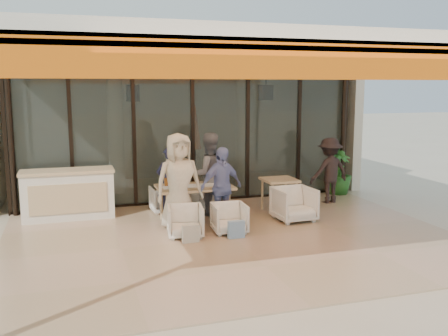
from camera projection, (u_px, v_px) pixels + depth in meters
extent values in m
plane|color=#C6B293|center=(234.00, 239.00, 8.97)|extent=(70.00, 70.00, 0.00)
cube|color=tan|center=(234.00, 239.00, 8.97)|extent=(8.00, 6.00, 0.01)
cube|color=silver|center=(234.00, 51.00, 8.43)|extent=(8.00, 6.00, 0.20)
cube|color=#E55E0C|center=(316.00, 60.00, 5.71)|extent=(8.00, 0.12, 0.45)
cube|color=#E85B13|center=(291.00, 53.00, 6.34)|extent=(8.00, 1.50, 0.06)
cylinder|color=black|center=(11.00, 141.00, 10.27)|extent=(0.12, 0.12, 3.20)
cylinder|color=black|center=(343.00, 131.00, 12.57)|extent=(0.12, 0.12, 3.20)
cube|color=#9EADA3|center=(193.00, 135.00, 11.53)|extent=(8.00, 0.03, 3.20)
cube|color=black|center=(193.00, 201.00, 11.79)|extent=(8.00, 0.10, 0.08)
cube|color=black|center=(192.00, 66.00, 11.28)|extent=(8.00, 0.10, 0.08)
cube|color=black|center=(5.00, 141.00, 10.35)|extent=(0.08, 0.10, 3.20)
cube|color=black|center=(71.00, 139.00, 10.73)|extent=(0.08, 0.10, 3.20)
cube|color=black|center=(134.00, 137.00, 11.13)|extent=(0.08, 0.10, 3.20)
cube|color=black|center=(193.00, 135.00, 11.53)|extent=(0.08, 0.10, 3.20)
cube|color=black|center=(247.00, 133.00, 11.93)|extent=(0.08, 0.10, 3.20)
cube|color=black|center=(299.00, 132.00, 12.34)|extent=(0.08, 0.10, 3.20)
cube|color=black|center=(345.00, 130.00, 12.72)|extent=(0.08, 0.10, 3.20)
cube|color=silver|center=(164.00, 121.00, 14.81)|extent=(9.00, 0.25, 3.40)
cube|color=silver|center=(325.00, 122.00, 14.47)|extent=(0.25, 3.50, 3.40)
cube|color=silver|center=(176.00, 59.00, 12.89)|extent=(9.00, 3.50, 0.25)
cube|color=#E3BE8A|center=(178.00, 188.00, 13.44)|extent=(8.00, 3.50, 0.02)
cylinder|color=silver|center=(116.00, 135.00, 12.58)|extent=(0.40, 0.40, 3.00)
cylinder|color=silver|center=(243.00, 131.00, 13.59)|extent=(0.40, 0.40, 3.00)
cylinder|color=black|center=(132.00, 74.00, 12.08)|extent=(0.03, 0.03, 0.70)
cube|color=black|center=(133.00, 93.00, 12.15)|extent=(0.30, 0.30, 0.40)
sphere|color=#FFBF72|center=(133.00, 93.00, 12.15)|extent=(0.18, 0.18, 0.18)
cylinder|color=black|center=(266.00, 75.00, 13.12)|extent=(0.03, 0.03, 0.70)
cube|color=black|center=(266.00, 92.00, 13.19)|extent=(0.30, 0.30, 0.40)
sphere|color=#FFBF72|center=(266.00, 92.00, 13.19)|extent=(0.18, 0.18, 0.18)
cylinder|color=black|center=(195.00, 191.00, 12.82)|extent=(0.40, 0.40, 0.05)
cylinder|color=black|center=(195.00, 153.00, 12.65)|extent=(0.04, 0.04, 2.10)
cone|color=orange|center=(195.00, 127.00, 12.55)|extent=(0.32, 0.32, 1.10)
cube|color=silver|center=(68.00, 196.00, 10.22)|extent=(1.80, 0.60, 1.00)
cube|color=#E3BE8A|center=(67.00, 171.00, 10.14)|extent=(1.85, 0.65, 0.06)
cube|color=#E3BE8A|center=(68.00, 199.00, 9.93)|extent=(1.50, 0.02, 0.60)
cube|color=#E3BE8A|center=(195.00, 187.00, 9.99)|extent=(1.50, 0.90, 0.05)
cube|color=white|center=(195.00, 186.00, 9.98)|extent=(1.30, 0.35, 0.01)
cylinder|color=#E3BE8A|center=(168.00, 211.00, 9.56)|extent=(0.06, 0.06, 0.70)
cylinder|color=#E3BE8A|center=(229.00, 206.00, 9.93)|extent=(0.06, 0.06, 0.70)
cylinder|color=#E3BE8A|center=(162.00, 204.00, 10.16)|extent=(0.06, 0.06, 0.70)
cylinder|color=#E3BE8A|center=(220.00, 200.00, 10.53)|extent=(0.06, 0.06, 0.70)
cylinder|color=white|center=(174.00, 186.00, 9.70)|extent=(0.06, 0.06, 0.11)
cylinder|color=white|center=(180.00, 182.00, 10.09)|extent=(0.06, 0.06, 0.11)
cylinder|color=white|center=(198.00, 184.00, 9.89)|extent=(0.06, 0.06, 0.11)
cylinder|color=white|center=(207.00, 180.00, 10.23)|extent=(0.06, 0.06, 0.11)
cylinder|color=white|center=(221.00, 183.00, 9.93)|extent=(0.06, 0.06, 0.11)
cylinder|color=#9A4D16|center=(166.00, 182.00, 9.95)|extent=(0.07, 0.07, 0.16)
cylinder|color=black|center=(187.00, 179.00, 10.20)|extent=(0.09, 0.09, 0.17)
cylinder|color=black|center=(187.00, 175.00, 10.19)|extent=(0.10, 0.10, 0.01)
cylinder|color=white|center=(176.00, 190.00, 9.56)|extent=(0.22, 0.22, 0.01)
cylinder|color=white|center=(221.00, 187.00, 9.83)|extent=(0.22, 0.22, 0.01)
cylinder|color=white|center=(169.00, 184.00, 10.15)|extent=(0.22, 0.22, 0.01)
cylinder|color=white|center=(212.00, 181.00, 10.42)|extent=(0.22, 0.22, 0.01)
imported|color=white|center=(165.00, 198.00, 10.82)|extent=(0.64, 0.60, 0.63)
imported|color=white|center=(203.00, 194.00, 11.06)|extent=(0.88, 0.85, 0.72)
imported|color=white|center=(185.00, 220.00, 9.03)|extent=(0.71, 0.68, 0.65)
imported|color=white|center=(229.00, 217.00, 9.28)|extent=(0.64, 0.61, 0.63)
imported|color=#171A34|center=(170.00, 183.00, 10.28)|extent=(0.57, 0.40, 1.50)
imported|color=slate|center=(209.00, 174.00, 10.51)|extent=(0.89, 0.71, 1.76)
imported|color=beige|center=(179.00, 182.00, 9.40)|extent=(0.98, 0.70, 1.86)
imported|color=#7D8ED0|center=(221.00, 187.00, 9.68)|extent=(0.99, 0.64, 1.57)
cube|color=silver|center=(191.00, 234.00, 8.68)|extent=(0.30, 0.10, 0.34)
cube|color=#99BFD8|center=(236.00, 230.00, 8.93)|extent=(0.30, 0.10, 0.34)
cube|color=#E3BE8A|center=(279.00, 180.00, 10.75)|extent=(0.70, 0.70, 0.05)
cylinder|color=#E3BE8A|center=(272.00, 200.00, 10.46)|extent=(0.05, 0.05, 0.70)
cylinder|color=#E3BE8A|center=(296.00, 198.00, 10.63)|extent=(0.05, 0.05, 0.70)
cylinder|color=#E3BE8A|center=(262.00, 195.00, 10.99)|extent=(0.05, 0.05, 0.70)
cylinder|color=#E3BE8A|center=(286.00, 193.00, 11.16)|extent=(0.05, 0.05, 0.70)
imported|color=white|center=(294.00, 203.00, 10.10)|extent=(0.79, 0.75, 0.78)
imported|color=black|center=(329.00, 171.00, 11.59)|extent=(1.07, 0.70, 1.55)
imported|color=#1E5919|center=(338.00, 171.00, 12.56)|extent=(0.93, 0.93, 1.20)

